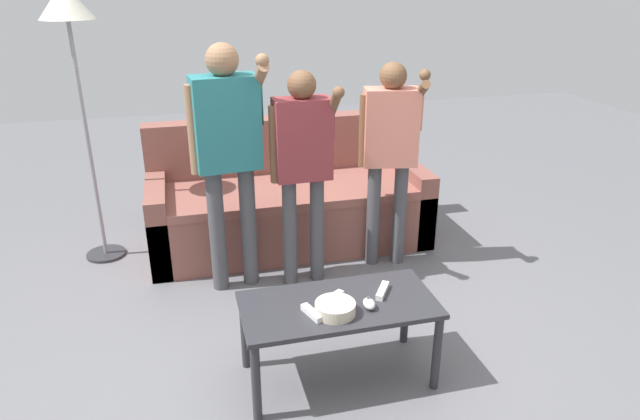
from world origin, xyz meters
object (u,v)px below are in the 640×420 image
at_px(player_left, 227,142).
at_px(game_remote_wand_spare, 382,291).
at_px(game_remote_nunchuk, 369,304).
at_px(floor_lamp, 69,24).
at_px(player_right, 390,143).
at_px(coffee_table, 339,313).
at_px(game_remote_wand_near, 312,313).
at_px(couch, 288,202).
at_px(snack_bowl, 335,308).
at_px(player_center, 303,155).
at_px(game_remote_wand_far, 331,299).

distance_m(player_left, game_remote_wand_spare, 1.34).
height_order(game_remote_nunchuk, game_remote_wand_spare, game_remote_nunchuk).
relative_size(game_remote_nunchuk, player_left, 0.06).
height_order(floor_lamp, player_right, floor_lamp).
xyz_separation_m(player_left, game_remote_wand_spare, (0.64, -1.05, -0.53)).
relative_size(coffee_table, game_remote_nunchuk, 10.98).
bearing_deg(game_remote_wand_near, game_remote_nunchuk, -0.73).
height_order(couch, snack_bowl, couch).
xyz_separation_m(coffee_table, floor_lamp, (-1.29, 1.75, 1.26)).
bearing_deg(couch, player_center, -92.13).
bearing_deg(player_center, game_remote_nunchuk, -86.16).
relative_size(snack_bowl, game_remote_wand_near, 1.29).
bearing_deg(game_remote_wand_far, couch, 86.15).
relative_size(player_left, player_right, 1.11).
xyz_separation_m(game_remote_nunchuk, player_right, (0.55, 1.22, 0.43)).
bearing_deg(game_remote_wand_near, game_remote_wand_spare, 15.28).
height_order(snack_bowl, player_left, player_left).
relative_size(player_left, player_center, 1.12).
height_order(player_center, game_remote_wand_spare, player_center).
relative_size(game_remote_nunchuk, game_remote_wand_far, 0.58).
bearing_deg(couch, player_right, -42.93).
distance_m(coffee_table, game_remote_wand_near, 0.19).
height_order(game_remote_wand_near, game_remote_wand_spare, same).
bearing_deg(floor_lamp, snack_bowl, -55.78).
bearing_deg(player_left, snack_bowl, -72.97).
distance_m(player_center, game_remote_wand_spare, 1.10).
bearing_deg(player_center, game_remote_wand_near, -100.80).
distance_m(snack_bowl, floor_lamp, 2.51).
bearing_deg(floor_lamp, coffee_table, -53.52).
bearing_deg(player_left, player_right, 3.02).
xyz_separation_m(snack_bowl, game_remote_wand_spare, (0.28, 0.12, -0.01)).
distance_m(couch, game_remote_wand_spare, 1.68).
bearing_deg(couch, game_remote_wand_far, -93.85).
xyz_separation_m(couch, player_center, (-0.02, -0.67, 0.58)).
relative_size(player_center, game_remote_wand_far, 9.31).
distance_m(floor_lamp, player_right, 2.20).
distance_m(coffee_table, player_right, 1.42).
bearing_deg(game_remote_wand_far, game_remote_nunchuk, -32.16).
relative_size(couch, coffee_table, 2.14).
distance_m(player_right, game_remote_wand_spare, 1.27).
distance_m(couch, game_remote_nunchuk, 1.78).
relative_size(game_remote_nunchuk, game_remote_wand_spare, 0.58).
bearing_deg(couch, snack_bowl, -93.96).
xyz_separation_m(floor_lamp, game_remote_wand_spare, (1.53, -1.72, -1.18)).
bearing_deg(player_center, player_left, 172.89).
distance_m(game_remote_nunchuk, game_remote_wand_far, 0.19).
bearing_deg(coffee_table, snack_bowl, -116.13).
height_order(game_remote_nunchuk, player_right, player_right).
height_order(couch, game_remote_wand_far, couch).
height_order(floor_lamp, player_center, floor_lamp).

